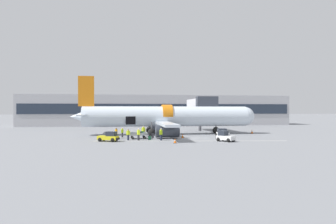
{
  "coord_description": "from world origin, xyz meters",
  "views": [
    {
      "loc": [
        -9.92,
        -46.26,
        4.52
      ],
      "look_at": [
        -2.19,
        6.53,
        4.1
      ],
      "focal_mm": 32.0,
      "sensor_mm": 36.0,
      "label": 1
    }
  ],
  "objects_px": {
    "baggage_cart_loading": "(139,135)",
    "ground_crew_supervisor": "(128,134)",
    "ground_crew_loader_b": "(122,132)",
    "suitcase_on_tarmac_spare": "(153,136)",
    "ground_crew_marshal": "(116,133)",
    "ground_crew_loader_a": "(139,134)",
    "baggage_tug_mid": "(225,137)",
    "baggage_tug_lead": "(109,137)",
    "ground_crew_helper": "(161,134)",
    "baggage_tug_rear": "(222,133)",
    "airplane": "(165,117)",
    "ground_crew_driver": "(143,131)",
    "suitcase_on_tarmac_upright": "(150,138)"
  },
  "relations": [
    {
      "from": "baggage_tug_rear",
      "to": "suitcase_on_tarmac_spare",
      "type": "bearing_deg",
      "value": -179.95
    },
    {
      "from": "ground_crew_driver",
      "to": "ground_crew_helper",
      "type": "relative_size",
      "value": 1.05
    },
    {
      "from": "ground_crew_supervisor",
      "to": "ground_crew_marshal",
      "type": "distance_m",
      "value": 2.77
    },
    {
      "from": "ground_crew_loader_b",
      "to": "baggage_tug_lead",
      "type": "bearing_deg",
      "value": -106.74
    },
    {
      "from": "ground_crew_supervisor",
      "to": "suitcase_on_tarmac_spare",
      "type": "height_order",
      "value": "ground_crew_supervisor"
    },
    {
      "from": "ground_crew_loader_b",
      "to": "ground_crew_supervisor",
      "type": "distance_m",
      "value": 4.81
    },
    {
      "from": "baggage_tug_mid",
      "to": "ground_crew_driver",
      "type": "xyz_separation_m",
      "value": [
        -11.06,
        8.36,
        0.35
      ]
    },
    {
      "from": "baggage_tug_lead",
      "to": "baggage_tug_rear",
      "type": "height_order",
      "value": "baggage_tug_lead"
    },
    {
      "from": "airplane",
      "to": "ground_crew_marshal",
      "type": "relative_size",
      "value": 19.7
    },
    {
      "from": "baggage_tug_rear",
      "to": "ground_crew_helper",
      "type": "distance_m",
      "value": 11.38
    },
    {
      "from": "baggage_tug_mid",
      "to": "ground_crew_supervisor",
      "type": "height_order",
      "value": "ground_crew_supervisor"
    },
    {
      "from": "ground_crew_loader_a",
      "to": "ground_crew_loader_b",
      "type": "distance_m",
      "value": 5.76
    },
    {
      "from": "baggage_tug_lead",
      "to": "ground_crew_supervisor",
      "type": "height_order",
      "value": "ground_crew_supervisor"
    },
    {
      "from": "baggage_tug_lead",
      "to": "ground_crew_helper",
      "type": "height_order",
      "value": "ground_crew_helper"
    },
    {
      "from": "baggage_cart_loading",
      "to": "suitcase_on_tarmac_upright",
      "type": "xyz_separation_m",
      "value": [
        1.48,
        -2.03,
        -0.25
      ]
    },
    {
      "from": "baggage_tug_mid",
      "to": "ground_crew_helper",
      "type": "xyz_separation_m",
      "value": [
        -8.82,
        2.77,
        0.3
      ]
    },
    {
      "from": "baggage_cart_loading",
      "to": "ground_crew_loader_a",
      "type": "height_order",
      "value": "ground_crew_loader_a"
    },
    {
      "from": "baggage_cart_loading",
      "to": "ground_crew_supervisor",
      "type": "xyz_separation_m",
      "value": [
        -1.69,
        -1.94,
        0.32
      ]
    },
    {
      "from": "baggage_tug_rear",
      "to": "ground_crew_loader_a",
      "type": "bearing_deg",
      "value": -166.41
    },
    {
      "from": "airplane",
      "to": "ground_crew_loader_a",
      "type": "bearing_deg",
      "value": -117.57
    },
    {
      "from": "baggage_tug_mid",
      "to": "ground_crew_marshal",
      "type": "relative_size",
      "value": 1.63
    },
    {
      "from": "airplane",
      "to": "suitcase_on_tarmac_spare",
      "type": "height_order",
      "value": "airplane"
    },
    {
      "from": "baggage_cart_loading",
      "to": "ground_crew_loader_b",
      "type": "relative_size",
      "value": 2.32
    },
    {
      "from": "ground_crew_loader_b",
      "to": "suitcase_on_tarmac_spare",
      "type": "bearing_deg",
      "value": -21.33
    },
    {
      "from": "ground_crew_loader_a",
      "to": "suitcase_on_tarmac_spare",
      "type": "height_order",
      "value": "ground_crew_loader_a"
    },
    {
      "from": "airplane",
      "to": "ground_crew_supervisor",
      "type": "relative_size",
      "value": 20.56
    },
    {
      "from": "suitcase_on_tarmac_upright",
      "to": "ground_crew_driver",
      "type": "bearing_deg",
      "value": 97.75
    },
    {
      "from": "baggage_tug_mid",
      "to": "ground_crew_loader_a",
      "type": "relative_size",
      "value": 1.6
    },
    {
      "from": "ground_crew_loader_a",
      "to": "suitcase_on_tarmac_spare",
      "type": "xyz_separation_m",
      "value": [
        2.41,
        3.36,
        -0.56
      ]
    },
    {
      "from": "baggage_tug_rear",
      "to": "baggage_cart_loading",
      "type": "bearing_deg",
      "value": -176.19
    },
    {
      "from": "ground_crew_marshal",
      "to": "baggage_tug_mid",
      "type": "bearing_deg",
      "value": -20.95
    },
    {
      "from": "baggage_tug_rear",
      "to": "ground_crew_loader_a",
      "type": "relative_size",
      "value": 1.56
    },
    {
      "from": "baggage_tug_lead",
      "to": "ground_crew_driver",
      "type": "height_order",
      "value": "ground_crew_driver"
    },
    {
      "from": "baggage_cart_loading",
      "to": "ground_crew_loader_a",
      "type": "relative_size",
      "value": 2.08
    },
    {
      "from": "ground_crew_marshal",
      "to": "ground_crew_loader_a",
      "type": "bearing_deg",
      "value": -38.42
    },
    {
      "from": "baggage_tug_lead",
      "to": "baggage_cart_loading",
      "type": "bearing_deg",
      "value": 36.93
    },
    {
      "from": "baggage_tug_mid",
      "to": "ground_crew_helper",
      "type": "bearing_deg",
      "value": 162.58
    },
    {
      "from": "ground_crew_driver",
      "to": "suitcase_on_tarmac_upright",
      "type": "relative_size",
      "value": 2.67
    },
    {
      "from": "ground_crew_loader_a",
      "to": "baggage_tug_lead",
      "type": "bearing_deg",
      "value": -168.41
    },
    {
      "from": "ground_crew_driver",
      "to": "suitcase_on_tarmac_spare",
      "type": "bearing_deg",
      "value": -51.41
    },
    {
      "from": "suitcase_on_tarmac_upright",
      "to": "baggage_tug_rear",
      "type": "bearing_deg",
      "value": 13.49
    },
    {
      "from": "airplane",
      "to": "baggage_cart_loading",
      "type": "distance_m",
      "value": 9.43
    },
    {
      "from": "baggage_cart_loading",
      "to": "ground_crew_driver",
      "type": "relative_size",
      "value": 1.96
    },
    {
      "from": "ground_crew_supervisor",
      "to": "ground_crew_marshal",
      "type": "relative_size",
      "value": 0.96
    },
    {
      "from": "ground_crew_driver",
      "to": "baggage_tug_rear",
      "type": "bearing_deg",
      "value": -7.53
    },
    {
      "from": "baggage_tug_rear",
      "to": "ground_crew_helper",
      "type": "xyz_separation_m",
      "value": [
        -10.69,
        -3.89,
        0.33
      ]
    },
    {
      "from": "ground_crew_marshal",
      "to": "ground_crew_driver",
      "type": "bearing_deg",
      "value": 29.62
    },
    {
      "from": "baggage_tug_mid",
      "to": "suitcase_on_tarmac_upright",
      "type": "bearing_deg",
      "value": 160.43
    },
    {
      "from": "baggage_tug_mid",
      "to": "ground_crew_loader_b",
      "type": "bearing_deg",
      "value": 149.55
    },
    {
      "from": "ground_crew_loader_b",
      "to": "ground_crew_marshal",
      "type": "distance_m",
      "value": 2.78
    }
  ]
}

